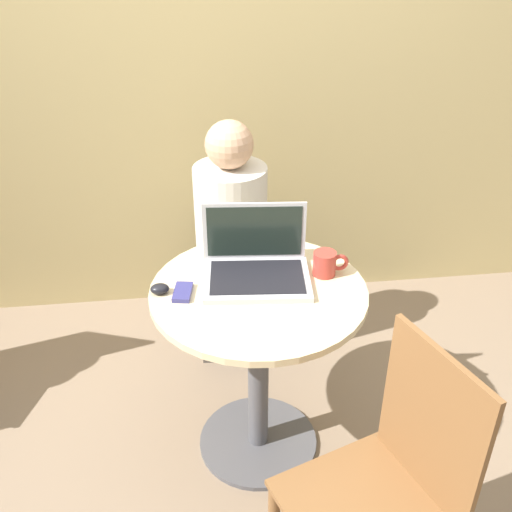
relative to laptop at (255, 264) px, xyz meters
The scene contains 9 objects.
ground_plane 0.80m from the laptop, 89.17° to the right, with size 12.00×12.00×0.00m, color #7F6B56.
back_wall 1.14m from the laptop, 89.93° to the left, with size 7.00×0.05×2.60m.
round_table 0.28m from the laptop, 89.17° to the right, with size 0.74×0.74×0.75m.
laptop is the anchor object (origin of this frame).
cell_phone 0.27m from the laptop, 162.27° to the right, with size 0.07×0.11×0.02m.
computer_mouse 0.34m from the laptop, 168.67° to the right, with size 0.06×0.05×0.03m.
coffee_cup 0.25m from the laptop, ahead, with size 0.13×0.08×0.09m.
chair_empty 0.83m from the laptop, 69.38° to the right, with size 0.51×0.51×0.93m.
person_seated 0.65m from the laptop, 93.58° to the left, with size 0.33×0.49×1.14m.
Camera 1 is at (-0.21, -1.66, 1.88)m, focal length 42.00 mm.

